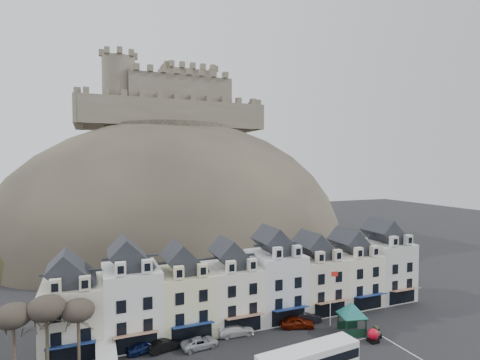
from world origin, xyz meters
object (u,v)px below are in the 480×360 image
car_navy (144,346)px  car_maroon (297,322)px  red_buoy (373,335)px  car_white (236,330)px  bus_shelter (352,309)px  car_charcoal (305,317)px  car_silver (200,343)px  flagpole (331,294)px  car_black (165,345)px

car_navy → car_maroon: (20.13, -1.08, 0.06)m
car_maroon → red_buoy: bearing=-117.4°
red_buoy → car_white: bearing=151.7°
bus_shelter → car_charcoal: bearing=140.4°
bus_shelter → car_silver: (-19.57, 3.66, -2.53)m
red_buoy → car_maroon: red_buoy is taller
car_maroon → flagpole: bearing=-84.2°
car_black → car_white: car_white is taller
red_buoy → car_silver: size_ratio=0.38×
car_navy → car_maroon: car_maroon is taller
car_black → car_maroon: size_ratio=0.89×
car_charcoal → bus_shelter: bearing=-128.8°
car_white → red_buoy: bearing=-114.1°
bus_shelter → car_navy: size_ratio=1.49×
bus_shelter → car_white: bearing=173.3°
car_silver → car_white: car_white is taller
car_navy → car_silver: (6.40, -1.47, -0.09)m
bus_shelter → red_buoy: size_ratio=3.68×
flagpole → car_black: size_ratio=1.89×
bus_shelter → car_silver: bearing=-177.6°
car_navy → red_buoy: bearing=-116.8°
flagpole → car_maroon: 6.00m
car_black → car_white: bearing=-98.9°
car_maroon → bus_shelter: bearing=-105.4°
car_navy → car_white: car_navy is taller
car_charcoal → red_buoy: bearing=-136.1°
bus_shelter → car_black: 24.14m
red_buoy → car_silver: red_buoy is taller
red_buoy → car_navy: red_buoy is taller
car_silver → car_maroon: car_maroon is taller
car_maroon → car_charcoal: car_maroon is taller
red_buoy → car_navy: (-26.79, 8.17, -0.15)m
red_buoy → car_navy: size_ratio=0.40×
flagpole → car_black: bearing=175.8°
flagpole → car_navy: size_ratio=1.83×
car_silver → car_white: bearing=-80.0°
flagpole → car_navy: flagpole is taller
car_white → car_black: bearing=97.6°
red_buoy → car_silver: (-20.39, 6.70, -0.24)m
car_black → car_white: size_ratio=0.84×
flagpole → car_white: flagpole is taller
bus_shelter → car_black: size_ratio=1.53×
car_silver → car_charcoal: (15.64, 1.47, 0.12)m
car_silver → car_navy: bearing=71.3°
bus_shelter → car_charcoal: bus_shelter is taller
bus_shelter → car_silver: bus_shelter is taller
car_silver → car_maroon: 13.74m
flagpole → car_silver: (-18.38, 0.73, -3.78)m
flagpole → car_maroon: (-4.65, 1.13, -3.63)m
car_navy → flagpole: bearing=-105.0°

